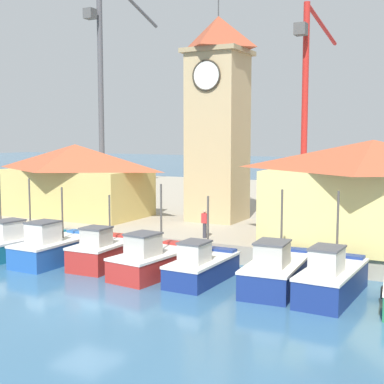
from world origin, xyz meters
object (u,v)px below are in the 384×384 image
(fishing_boat_mid_left, at_px, (104,252))
(dock_worker_near_tower, at_px, (205,223))
(fishing_boat_center, at_px, (153,260))
(fishing_boat_mid_right, at_px, (202,267))
(port_crane_near, at_px, (103,108))
(clock_tower, at_px, (218,115))
(warehouse_left, at_px, (76,179))
(fishing_boat_right_outer, at_px, (332,279))
(fishing_boat_right_inner, at_px, (277,271))
(warehouse_right, at_px, (371,192))
(port_crane_far, at_px, (305,124))
(fishing_boat_left_outer, at_px, (21,243))
(fishing_boat_left_inner, at_px, (54,248))

(fishing_boat_mid_left, bearing_deg, dock_worker_near_tower, 53.76)
(fishing_boat_center, xyz_separation_m, fishing_boat_mid_right, (2.57, 0.16, -0.06))
(fishing_boat_mid_left, distance_m, port_crane_near, 30.07)
(clock_tower, xyz_separation_m, warehouse_left, (-10.08, -2.72, -4.51))
(fishing_boat_mid_left, xyz_separation_m, dock_worker_near_tower, (3.49, 4.76, 1.08))
(fishing_boat_center, relative_size, fishing_boat_right_outer, 0.96)
(fishing_boat_right_inner, relative_size, warehouse_left, 0.51)
(port_crane_near, xyz_separation_m, dock_worker_near_tower, (20.64, -18.29, -7.79))
(clock_tower, bearing_deg, fishing_boat_center, -81.06)
(fishing_boat_right_inner, height_order, dock_worker_near_tower, fishing_boat_right_inner)
(warehouse_right, bearing_deg, warehouse_left, 176.06)
(warehouse_left, relative_size, port_crane_far, 0.62)
(fishing_boat_mid_left, bearing_deg, fishing_boat_left_outer, -179.53)
(fishing_boat_mid_left, relative_size, fishing_boat_center, 0.83)
(fishing_boat_mid_left, height_order, port_crane_near, port_crane_near)
(fishing_boat_center, xyz_separation_m, fishing_boat_right_inner, (6.06, 0.67, 0.04))
(port_crane_far, distance_m, dock_worker_near_tower, 20.99)
(fishing_boat_right_outer, bearing_deg, fishing_boat_mid_right, -177.74)
(fishing_boat_mid_right, height_order, clock_tower, clock_tower)
(clock_tower, bearing_deg, warehouse_left, -164.91)
(port_crane_near, bearing_deg, warehouse_right, -28.91)
(fishing_boat_center, distance_m, warehouse_left, 14.94)
(clock_tower, relative_size, dock_worker_near_tower, 9.43)
(fishing_boat_right_outer, bearing_deg, fishing_boat_center, -177.35)
(fishing_boat_mid_left, distance_m, warehouse_left, 12.34)
(fishing_boat_right_inner, bearing_deg, fishing_boat_center, -173.65)
(fishing_boat_right_inner, bearing_deg, fishing_boat_left_outer, -178.48)
(fishing_boat_mid_right, distance_m, warehouse_left, 16.99)
(fishing_boat_left_outer, distance_m, fishing_boat_center, 9.02)
(clock_tower, relative_size, port_crane_far, 0.88)
(fishing_boat_left_outer, distance_m, fishing_boat_right_outer, 17.58)
(fishing_boat_left_inner, distance_m, fishing_boat_right_inner, 12.21)
(fishing_boat_mid_left, height_order, fishing_boat_right_inner, fishing_boat_right_inner)
(clock_tower, xyz_separation_m, port_crane_far, (2.16, 13.87, -0.33))
(fishing_boat_right_inner, xyz_separation_m, warehouse_right, (2.93, 6.50, 3.07))
(fishing_boat_right_inner, xyz_separation_m, fishing_boat_right_outer, (2.50, -0.28, 0.02))
(port_crane_far, bearing_deg, port_crane_near, -174.94)
(fishing_boat_center, distance_m, warehouse_right, 11.92)
(fishing_boat_left_inner, relative_size, dock_worker_near_tower, 3.11)
(clock_tower, relative_size, port_crane_near, 0.67)
(dock_worker_near_tower, bearing_deg, fishing_boat_mid_left, -126.24)
(clock_tower, distance_m, warehouse_right, 12.33)
(clock_tower, bearing_deg, fishing_boat_left_outer, -123.21)
(fishing_boat_mid_right, distance_m, dock_worker_near_tower, 5.55)
(fishing_boat_mid_right, xyz_separation_m, port_crane_near, (-22.90, 23.21, 8.96))
(fishing_boat_mid_left, distance_m, warehouse_right, 14.31)
(warehouse_left, distance_m, port_crane_near, 18.04)
(fishing_boat_left_outer, bearing_deg, fishing_boat_left_inner, -8.48)
(fishing_boat_right_outer, bearing_deg, fishing_boat_left_outer, -179.60)
(fishing_boat_left_inner, distance_m, dock_worker_near_tower, 8.37)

